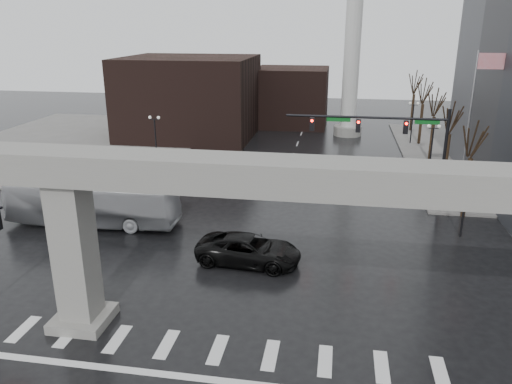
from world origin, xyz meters
TOP-DOWN VIEW (x-y plane):
  - ground at (0.00, 0.00)m, footprint 160.00×160.00m
  - sidewalk_nw at (-26.00, 36.00)m, footprint 28.00×36.00m
  - elevated_guideway at (1.26, 0.00)m, footprint 48.00×2.60m
  - building_far_left at (-14.00, 42.00)m, footprint 16.00×14.00m
  - building_far_mid at (-2.00, 52.00)m, footprint 10.00×10.00m
  - smokestack at (6.00, 46.00)m, footprint 3.60×3.60m
  - signal_mast_arm at (8.99, 18.80)m, footprint 12.12×0.43m
  - flagpole_assembly at (15.29, 22.00)m, footprint 2.06×0.12m
  - lamp_right_0 at (13.50, 14.00)m, footprint 1.22×0.32m
  - lamp_right_1 at (13.50, 28.00)m, footprint 1.22×0.32m
  - lamp_right_2 at (13.50, 42.00)m, footprint 1.22×0.32m
  - lamp_left_0 at (-13.50, 14.00)m, footprint 1.22×0.32m
  - lamp_left_1 at (-13.50, 28.00)m, footprint 1.22×0.32m
  - lamp_left_2 at (-13.50, 42.00)m, footprint 1.22×0.32m
  - tree_right_0 at (14.53, 18.02)m, footprint 1.09×1.58m
  - tree_right_1 at (14.53, 26.02)m, footprint 1.09×1.61m
  - tree_right_2 at (14.53, 34.02)m, footprint 1.10×1.63m
  - tree_right_3 at (14.53, 42.02)m, footprint 1.11×1.66m
  - tree_right_4 at (14.53, 50.02)m, footprint 1.12×1.69m
  - pickup_truck at (-0.16, 7.67)m, footprint 6.57×3.44m
  - city_bus at (-12.39, 12.00)m, footprint 12.47×3.19m
  - far_car at (-4.69, 23.51)m, footprint 2.13×4.85m

SIDE VIEW (x-z plane):
  - ground at x=0.00m, z-range 0.00..0.00m
  - sidewalk_nw at x=-26.00m, z-range 0.00..0.15m
  - far_car at x=-4.69m, z-range 0.00..1.62m
  - pickup_truck at x=-0.16m, z-range 0.00..1.76m
  - city_bus at x=-12.39m, z-range 0.00..3.46m
  - tree_right_0 at x=14.53m, z-range -0.97..6.54m
  - tree_right_1 at x=14.53m, z-range -0.99..6.69m
  - tree_right_2 at x=14.53m, z-range -1.01..6.84m
  - tree_right_3 at x=14.53m, z-range -1.03..6.99m
  - tree_right_4 at x=14.53m, z-range -1.05..7.14m
  - lamp_right_0 at x=13.50m, z-range 0.92..6.03m
  - lamp_right_1 at x=13.50m, z-range 0.92..6.03m
  - lamp_right_2 at x=13.50m, z-range 0.92..6.03m
  - lamp_left_0 at x=-13.50m, z-range 0.92..6.03m
  - lamp_left_1 at x=-13.50m, z-range 0.92..6.03m
  - lamp_left_2 at x=-13.50m, z-range 0.92..6.03m
  - building_far_mid at x=-2.00m, z-range 0.00..8.00m
  - building_far_left at x=-14.00m, z-range 0.00..10.00m
  - signal_mast_arm at x=8.99m, z-range 1.83..9.83m
  - elevated_guideway at x=1.26m, z-range 2.53..11.23m
  - flagpole_assembly at x=15.29m, z-range 1.53..13.53m
  - smokestack at x=6.00m, z-range -1.65..28.35m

